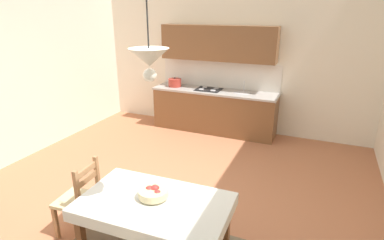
# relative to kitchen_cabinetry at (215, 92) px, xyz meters

# --- Properties ---
(ground_plane) EXTENTS (6.38, 7.12, 0.10)m
(ground_plane) POSITION_rel_kitchen_cabinetry_xyz_m (0.23, -2.99, -0.91)
(ground_plane) COLOR #B7704C
(wall_back) EXTENTS (6.38, 0.12, 4.16)m
(wall_back) POSITION_rel_kitchen_cabinetry_xyz_m (0.23, 0.33, 1.22)
(wall_back) COLOR silver
(wall_back) RESTS_ON ground_plane
(kitchen_cabinetry) EXTENTS (2.63, 0.63, 2.20)m
(kitchen_cabinetry) POSITION_rel_kitchen_cabinetry_xyz_m (0.00, 0.00, 0.00)
(kitchen_cabinetry) COLOR brown
(kitchen_cabinetry) RESTS_ON ground_plane
(dining_table) EXTENTS (1.49, 0.93, 0.75)m
(dining_table) POSITION_rel_kitchen_cabinetry_xyz_m (0.72, -3.84, -0.23)
(dining_table) COLOR brown
(dining_table) RESTS_ON ground_plane
(dining_chair_tv_side) EXTENTS (0.45, 0.45, 0.93)m
(dining_chair_tv_side) POSITION_rel_kitchen_cabinetry_xyz_m (-0.32, -3.76, -0.41)
(dining_chair_tv_side) COLOR #D1BC89
(dining_chair_tv_side) RESTS_ON ground_plane
(fruit_bowl) EXTENTS (0.30, 0.30, 0.12)m
(fruit_bowl) POSITION_rel_kitchen_cabinetry_xyz_m (0.69, -3.79, -0.04)
(fruit_bowl) COLOR beige
(fruit_bowl) RESTS_ON dining_table
(pendant_lamp) EXTENTS (0.32, 0.32, 0.80)m
(pendant_lamp) POSITION_rel_kitchen_cabinetry_xyz_m (0.80, -3.94, 1.28)
(pendant_lamp) COLOR black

